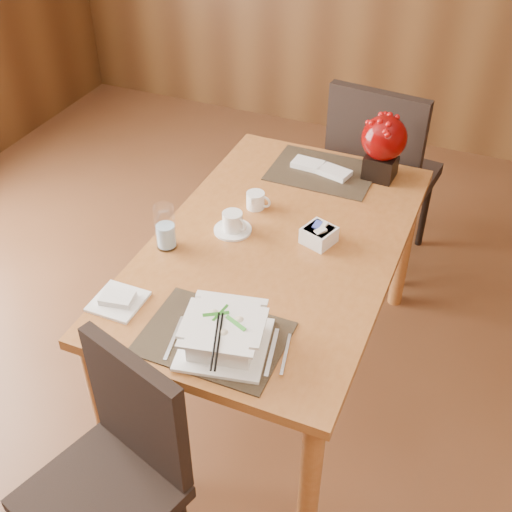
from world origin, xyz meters
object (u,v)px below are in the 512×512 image
at_px(creamer_jug, 255,200).
at_px(far_chair, 379,169).
at_px(sugar_caddy, 319,235).
at_px(near_chair, 116,465).
at_px(bread_plate, 118,301).
at_px(coffee_cup, 233,223).
at_px(water_glass, 165,227).
at_px(berry_decor, 384,144).
at_px(dining_table, 276,262).
at_px(soup_setting, 224,335).

distance_m(creamer_jug, far_chair, 0.86).
xyz_separation_m(sugar_caddy, near_chair, (-0.30, -0.99, -0.28)).
bearing_deg(near_chair, bread_plate, 135.31).
bearing_deg(coffee_cup, water_glass, -135.37).
bearing_deg(bread_plate, berry_decor, 61.76).
distance_m(dining_table, near_chair, 0.96).
bearing_deg(bread_plate, creamer_jug, 73.82).
bearing_deg(dining_table, creamer_jug, 132.17).
height_order(soup_setting, far_chair, far_chair).
distance_m(soup_setting, bread_plate, 0.42).
xyz_separation_m(dining_table, soup_setting, (0.05, -0.57, 0.15)).
xyz_separation_m(sugar_caddy, berry_decor, (0.09, 0.55, 0.13)).
bearing_deg(near_chair, creamer_jug, 108.16).
relative_size(dining_table, water_glass, 8.42).
distance_m(coffee_cup, far_chair, 1.03).
height_order(soup_setting, coffee_cup, soup_setting).
bearing_deg(bread_plate, sugar_caddy, 48.52).
bearing_deg(soup_setting, dining_table, 83.10).
xyz_separation_m(coffee_cup, near_chair, (0.03, -0.93, -0.28)).
height_order(creamer_jug, bread_plate, creamer_jug).
bearing_deg(far_chair, bread_plate, 76.15).
xyz_separation_m(dining_table, coffee_cup, (-0.18, -0.00, 0.13)).
height_order(dining_table, bread_plate, bread_plate).
bearing_deg(far_chair, soup_setting, 91.63).
distance_m(water_glass, sugar_caddy, 0.57).
bearing_deg(soup_setting, near_chair, -130.79).
bearing_deg(coffee_cup, soup_setting, -67.95).
bearing_deg(soup_setting, water_glass, 125.72).
xyz_separation_m(creamer_jug, berry_decor, (0.40, 0.43, 0.13)).
xyz_separation_m(coffee_cup, berry_decor, (0.42, 0.61, 0.13)).
distance_m(coffee_cup, sugar_caddy, 0.33).
relative_size(berry_decor, near_chair, 0.32).
bearing_deg(dining_table, soup_setting, -85.28).
xyz_separation_m(coffee_cup, sugar_caddy, (0.33, 0.06, -0.00)).
xyz_separation_m(soup_setting, far_chair, (0.13, 1.52, -0.22)).
height_order(soup_setting, water_glass, water_glass).
xyz_separation_m(soup_setting, berry_decor, (0.19, 1.18, 0.11)).
height_order(water_glass, bread_plate, water_glass).
height_order(coffee_cup, bread_plate, coffee_cup).
relative_size(creamer_jug, far_chair, 0.09).
xyz_separation_m(water_glass, berry_decor, (0.61, 0.80, 0.07)).
xyz_separation_m(soup_setting, near_chair, (-0.20, -0.36, -0.30)).
height_order(creamer_jug, berry_decor, berry_decor).
xyz_separation_m(coffee_cup, bread_plate, (-0.19, -0.52, -0.03)).
height_order(creamer_jug, sugar_caddy, creamer_jug).
distance_m(dining_table, bread_plate, 0.65).
height_order(coffee_cup, far_chair, far_chair).
xyz_separation_m(water_glass, near_chair, (0.21, -0.75, -0.34)).
bearing_deg(bread_plate, soup_setting, -6.19).
bearing_deg(berry_decor, creamer_jug, -133.36).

